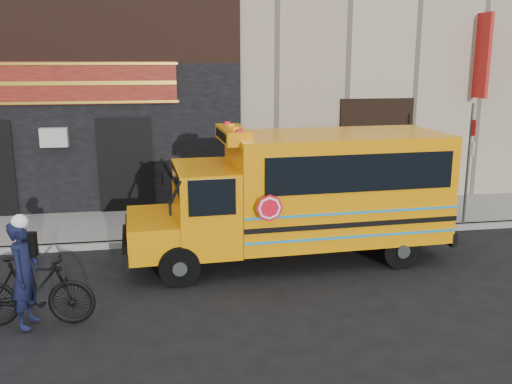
{
  "coord_description": "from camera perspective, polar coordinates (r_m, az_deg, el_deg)",
  "views": [
    {
      "loc": [
        -2.24,
        -10.35,
        4.32
      ],
      "look_at": [
        -0.17,
        1.85,
        1.38
      ],
      "focal_mm": 40.0,
      "sensor_mm": 36.0,
      "label": 1
    }
  ],
  "objects": [
    {
      "name": "ground",
      "position": [
        11.43,
        2.43,
        -8.84
      ],
      "size": [
        120.0,
        120.0,
        0.0
      ],
      "primitive_type": "plane",
      "color": "black",
      "rests_on": "ground"
    },
    {
      "name": "curb",
      "position": [
        13.81,
        0.19,
        -4.53
      ],
      "size": [
        40.0,
        0.2,
        0.15
      ],
      "primitive_type": "cube",
      "color": "gray",
      "rests_on": "ground"
    },
    {
      "name": "sign_pole",
      "position": [
        15.42,
        20.51,
        2.97
      ],
      "size": [
        0.07,
        0.28,
        3.2
      ],
      "color": "#383E39",
      "rests_on": "ground"
    },
    {
      "name": "bicycle",
      "position": [
        10.11,
        -21.4,
        -9.2
      ],
      "size": [
        2.03,
        0.75,
        1.2
      ],
      "primitive_type": "imported",
      "rotation": [
        0.0,
        0.0,
        1.48
      ],
      "color": "black",
      "rests_on": "ground"
    },
    {
      "name": "school_bus",
      "position": [
        12.24,
        5.06,
        0.04
      ],
      "size": [
        6.99,
        2.62,
        2.92
      ],
      "color": "black",
      "rests_on": "ground"
    },
    {
      "name": "building",
      "position": [
        21.0,
        -3.77,
        18.28
      ],
      "size": [
        20.0,
        10.7,
        12.0
      ],
      "color": "tan",
      "rests_on": "sidewalk"
    },
    {
      "name": "cyclist",
      "position": [
        9.95,
        -22.1,
        -7.88
      ],
      "size": [
        0.55,
        0.72,
        1.76
      ],
      "primitive_type": "imported",
      "rotation": [
        0.0,
        0.0,
        1.36
      ],
      "color": "black",
      "rests_on": "ground"
    },
    {
      "name": "sidewalk",
      "position": [
        15.22,
        -0.77,
        -2.82
      ],
      "size": [
        40.0,
        3.0,
        0.15
      ],
      "primitive_type": "cube",
      "color": "gray",
      "rests_on": "ground"
    }
  ]
}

